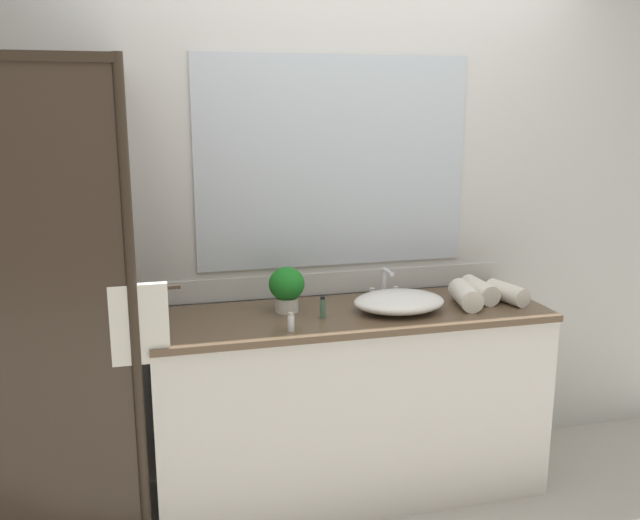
# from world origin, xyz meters

# --- Properties ---
(ground_plane) EXTENTS (8.00, 8.00, 0.00)m
(ground_plane) POSITION_xyz_m (0.00, 0.00, 0.00)
(ground_plane) COLOR #B7B2A8
(wall_back_with_mirror) EXTENTS (4.40, 0.06, 2.60)m
(wall_back_with_mirror) POSITION_xyz_m (0.00, 0.34, 1.31)
(wall_back_with_mirror) COLOR silver
(wall_back_with_mirror) RESTS_ON ground_plane
(vanity_cabinet) EXTENTS (1.80, 0.58, 0.90)m
(vanity_cabinet) POSITION_xyz_m (0.00, 0.01, 0.45)
(vanity_cabinet) COLOR silver
(vanity_cabinet) RESTS_ON ground_plane
(shower_enclosure) EXTENTS (1.20, 0.59, 2.00)m
(shower_enclosure) POSITION_xyz_m (-1.28, -0.19, 1.03)
(shower_enclosure) COLOR #2D2319
(shower_enclosure) RESTS_ON ground_plane
(sink_basin) EXTENTS (0.42, 0.33, 0.09)m
(sink_basin) POSITION_xyz_m (0.21, -0.04, 0.94)
(sink_basin) COLOR white
(sink_basin) RESTS_ON vanity_cabinet
(faucet) EXTENTS (0.17, 0.13, 0.16)m
(faucet) POSITION_xyz_m (0.21, 0.16, 0.95)
(faucet) COLOR silver
(faucet) RESTS_ON vanity_cabinet
(potted_plant) EXTENTS (0.16, 0.16, 0.21)m
(potted_plant) POSITION_xyz_m (-0.29, 0.08, 1.02)
(potted_plant) COLOR beige
(potted_plant) RESTS_ON vanity_cabinet
(amenity_bottle_shampoo) EXTENTS (0.03, 0.03, 0.08)m
(amenity_bottle_shampoo) POSITION_xyz_m (-0.33, -0.20, 0.94)
(amenity_bottle_shampoo) COLOR silver
(amenity_bottle_shampoo) RESTS_ON vanity_cabinet
(amenity_bottle_body_wash) EXTENTS (0.03, 0.03, 0.10)m
(amenity_bottle_body_wash) POSITION_xyz_m (-0.15, -0.06, 0.95)
(amenity_bottle_body_wash) COLOR #4C7056
(amenity_bottle_body_wash) RESTS_ON vanity_cabinet
(rolled_towel_near_edge) EXTENTS (0.14, 0.24, 0.09)m
(rolled_towel_near_edge) POSITION_xyz_m (0.76, -0.04, 0.95)
(rolled_towel_near_edge) COLOR silver
(rolled_towel_near_edge) RESTS_ON vanity_cabinet
(rolled_towel_middle) EXTENTS (0.10, 0.24, 0.10)m
(rolled_towel_middle) POSITION_xyz_m (0.65, 0.03, 0.95)
(rolled_towel_middle) COLOR silver
(rolled_towel_middle) RESTS_ON vanity_cabinet
(rolled_towel_far_edge) EXTENTS (0.15, 0.26, 0.10)m
(rolled_towel_far_edge) POSITION_xyz_m (0.54, -0.04, 0.95)
(rolled_towel_far_edge) COLOR silver
(rolled_towel_far_edge) RESTS_ON vanity_cabinet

